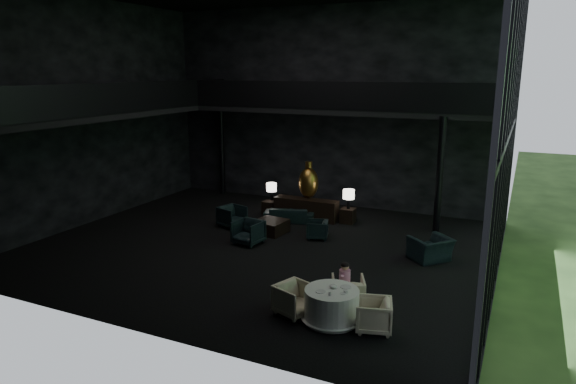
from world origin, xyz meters
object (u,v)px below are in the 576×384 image
at_px(bronze_urn, 309,182).
at_px(dining_chair_west, 295,297).
at_px(lounge_armchair_south, 248,230).
at_px(dining_chair_east, 374,314).
at_px(lounge_armchair_east, 317,230).
at_px(window_armchair, 431,245).
at_px(sofa, 289,213).
at_px(table_lamp_right, 349,195).
at_px(coffee_table, 271,227).
at_px(table_lamp_left, 271,188).
at_px(side_table_right, 348,216).
at_px(lounge_armchair_west, 232,215).
at_px(dining_chair_north, 348,290).
at_px(console, 306,209).
at_px(child, 345,274).
at_px(dining_table, 332,307).
at_px(side_table_left, 269,207).

height_order(bronze_urn, dining_chair_west, bronze_urn).
relative_size(lounge_armchair_south, dining_chair_east, 1.24).
relative_size(lounge_armchair_east, window_armchair, 0.55).
bearing_deg(sofa, lounge_armchair_east, 123.57).
distance_m(table_lamp_right, coffee_table, 3.18).
distance_m(table_lamp_left, side_table_right, 3.28).
xyz_separation_m(lounge_armchair_west, dining_chair_north, (5.80, -4.30, -0.06)).
height_order(bronze_urn, table_lamp_right, bronze_urn).
xyz_separation_m(console, lounge_armchair_west, (-2.03, -2.03, 0.06)).
height_order(table_lamp_left, lounge_armchair_east, table_lamp_left).
height_order(table_lamp_right, child, table_lamp_right).
relative_size(dining_table, child, 2.38).
bearing_deg(coffee_table, console, 77.83).
relative_size(bronze_urn, dining_chair_east, 1.80).
relative_size(console, window_armchair, 2.20).
relative_size(sofa, dining_chair_west, 1.98).
relative_size(console, child, 4.20).
height_order(bronze_urn, coffee_table, bronze_urn).
height_order(side_table_left, lounge_armchair_south, lounge_armchair_south).
bearing_deg(table_lamp_right, lounge_armchair_south, -121.00).
bearing_deg(window_armchair, table_lamp_left, -70.84).
height_order(lounge_armchair_south, dining_chair_north, lounge_armchair_south).
bearing_deg(lounge_armchair_west, lounge_armchair_south, -117.69).
distance_m(sofa, dining_table, 7.82).
bearing_deg(child, coffee_table, -45.21).
height_order(console, table_lamp_right, table_lamp_right).
xyz_separation_m(sofa, coffee_table, (-0.02, -1.51, -0.10)).
relative_size(table_lamp_right, window_armchair, 0.64).
relative_size(lounge_armchair_south, dining_chair_north, 1.21).
xyz_separation_m(coffee_table, dining_chair_north, (4.22, -4.24, 0.17)).
height_order(lounge_armchair_south, child, child).
xyz_separation_m(lounge_armchair_south, dining_chair_west, (3.38, -3.84, -0.06)).
xyz_separation_m(side_table_right, table_lamp_right, (0.00, 0.02, 0.78)).
xyz_separation_m(side_table_right, lounge_armchair_south, (-2.18, -3.61, 0.21)).
bearing_deg(side_table_left, table_lamp_right, 2.30).
xyz_separation_m(lounge_armchair_south, window_armchair, (5.61, 0.97, 0.01)).
bearing_deg(lounge_armchair_east, dining_table, 8.49).
bearing_deg(sofa, console, -143.54).
distance_m(lounge_armchair_south, dining_chair_east, 6.48).
height_order(side_table_right, sofa, sofa).
distance_m(dining_table, dining_chair_west, 0.89).
bearing_deg(lounge_armchair_west, dining_chair_east, -111.75).
bearing_deg(dining_chair_north, side_table_right, -94.62).
bearing_deg(lounge_armchair_west, table_lamp_left, 5.75).
xyz_separation_m(lounge_armchair_west, dining_chair_west, (4.83, -5.24, -0.04)).
height_order(lounge_armchair_south, dining_table, lounge_armchair_south).
bearing_deg(sofa, bronze_urn, -135.05).
height_order(side_table_left, window_armchair, window_armchair).
xyz_separation_m(lounge_armchair_west, dining_table, (5.71, -5.20, -0.12)).
height_order(coffee_table, dining_table, dining_table).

